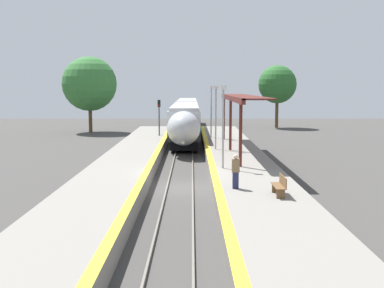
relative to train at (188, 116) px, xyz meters
name	(u,v)px	position (x,y,z in m)	size (l,w,h in m)	color
ground_plane	(181,188)	(0.00, -30.49, -2.25)	(120.00, 120.00, 0.00)	#423F3D
rail_left	(168,187)	(-0.72, -30.49, -2.17)	(0.08, 90.00, 0.15)	slate
rail_right	(194,187)	(0.72, -30.49, -2.17)	(0.08, 90.00, 0.15)	slate
train	(188,116)	(0.00, 0.00, 0.00)	(2.84, 40.41, 3.91)	black
platform_right	(249,180)	(3.82, -30.49, -1.80)	(4.22, 64.00, 0.90)	gray
platform_left	(116,180)	(-3.67, -30.49, -1.80)	(3.92, 64.00, 0.90)	gray
platform_bench	(282,185)	(4.58, -36.28, -0.88)	(0.44, 1.58, 0.89)	brown
person_waiting	(237,171)	(2.74, -34.81, -0.51)	(0.36, 0.22, 1.63)	navy
railway_signal	(160,117)	(-2.56, -9.85, 0.45)	(0.28, 0.28, 4.41)	#59595E
lamppost_near	(224,121)	(2.50, -29.06, 1.46)	(0.36, 0.20, 4.87)	#9E9EA3
lamppost_mid	(217,113)	(2.50, -20.34, 1.46)	(0.36, 0.20, 4.87)	#9E9EA3
lamppost_far	(213,108)	(2.50, -11.62, 1.46)	(0.36, 0.20, 4.87)	#9E9EA3
station_canopy	(240,99)	(4.17, -20.89, 2.51)	(2.02, 18.21, 4.14)	#511E19
background_tree_left	(91,84)	(-12.08, 3.11, 3.80)	(6.76, 6.76, 9.43)	brown
background_tree_right	(279,84)	(12.52, 9.98, 3.76)	(5.28, 5.28, 8.67)	brown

